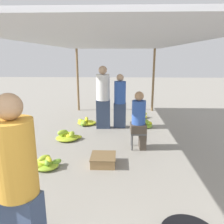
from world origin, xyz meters
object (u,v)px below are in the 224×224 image
(banana_pile_right_0, at_px, (144,124))
(shopper_walking_mid, at_px, (103,97))
(vendor_foreground, at_px, (18,184))
(vendor_seated, at_px, (139,120))
(banana_pile_right_1, at_px, (139,116))
(crate_near, at_px, (103,160))
(banana_pile_left_1, at_px, (86,122))
(banana_pile_left_2, at_px, (45,164))
(shopper_walking_far, at_px, (120,100))
(stool, at_px, (138,135))
(banana_pile_left_0, at_px, (68,136))

(banana_pile_right_0, xyz_separation_m, shopper_walking_mid, (-1.20, -0.13, 0.82))
(vendor_foreground, distance_m, banana_pile_right_0, 4.78)
(vendor_seated, distance_m, banana_pile_right_1, 2.54)
(banana_pile_right_0, bearing_deg, shopper_walking_mid, -174.01)
(vendor_foreground, xyz_separation_m, crate_near, (0.61, 2.10, -0.81))
(banana_pile_left_1, bearing_deg, banana_pile_left_2, -97.22)
(banana_pile_right_0, relative_size, crate_near, 1.05)
(vendor_foreground, xyz_separation_m, banana_pile_right_0, (1.64, 4.41, -0.81))
(banana_pile_left_2, bearing_deg, vendor_foreground, -76.65)
(banana_pile_left_2, relative_size, shopper_walking_far, 0.36)
(stool, height_order, crate_near, stool)
(banana_pile_left_2, distance_m, shopper_walking_far, 2.91)
(vendor_foreground, xyz_separation_m, banana_pile_left_1, (-0.12, 4.59, -0.83))
(banana_pile_left_2, bearing_deg, stool, 28.86)
(vendor_foreground, relative_size, shopper_walking_mid, 0.98)
(banana_pile_left_2, xyz_separation_m, crate_near, (1.06, 0.18, 0.00))
(banana_pile_left_2, bearing_deg, crate_near, 9.69)
(shopper_walking_far, bearing_deg, banana_pile_right_1, 56.05)
(vendor_foreground, relative_size, crate_near, 3.65)
(vendor_foreground, xyz_separation_m, vendor_seated, (1.35, 2.90, -0.23))
(crate_near, bearing_deg, banana_pile_right_1, 73.45)
(crate_near, bearing_deg, banana_pile_left_2, -170.31)
(vendor_foreground, bearing_deg, shopper_walking_mid, 84.07)
(banana_pile_right_1, bearing_deg, banana_pile_left_2, -120.57)
(stool, distance_m, shopper_walking_far, 1.61)
(vendor_seated, bearing_deg, banana_pile_left_0, 164.90)
(banana_pile_left_2, xyz_separation_m, shopper_walking_mid, (0.90, 2.37, 0.83))
(vendor_foreground, bearing_deg, banana_pile_right_0, 69.61)
(stool, relative_size, shopper_walking_mid, 0.22)
(banana_pile_left_0, distance_m, banana_pile_left_2, 1.45)
(shopper_walking_far, bearing_deg, vendor_foreground, -101.87)
(vendor_seated, xyz_separation_m, shopper_walking_mid, (-0.90, 1.39, 0.25))
(banana_pile_right_1, xyz_separation_m, crate_near, (-0.97, -3.26, 0.01))
(crate_near, xyz_separation_m, shopper_walking_far, (0.31, 2.28, 0.71))
(vendor_foreground, distance_m, crate_near, 2.33)
(vendor_seated, xyz_separation_m, banana_pile_left_1, (-1.46, 1.69, -0.60))
(vendor_foreground, height_order, vendor_seated, vendor_foreground)
(vendor_seated, bearing_deg, shopper_walking_far, 106.19)
(banana_pile_left_1, xyz_separation_m, banana_pile_right_0, (1.76, -0.17, 0.02))
(vendor_seated, xyz_separation_m, shopper_walking_far, (-0.43, 1.48, 0.13))
(shopper_walking_mid, bearing_deg, vendor_foreground, -95.93)
(banana_pile_left_0, height_order, banana_pile_right_0, same)
(vendor_foreground, distance_m, banana_pile_left_0, 3.48)
(vendor_foreground, height_order, banana_pile_left_0, vendor_foreground)
(crate_near, distance_m, shopper_walking_mid, 2.35)
(vendor_seated, bearing_deg, banana_pile_left_1, 130.91)
(banana_pile_left_1, height_order, shopper_walking_far, shopper_walking_far)
(vendor_seated, relative_size, shopper_walking_mid, 0.73)
(banana_pile_right_1, bearing_deg, vendor_seated, -95.31)
(banana_pile_left_2, distance_m, banana_pile_right_0, 3.26)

